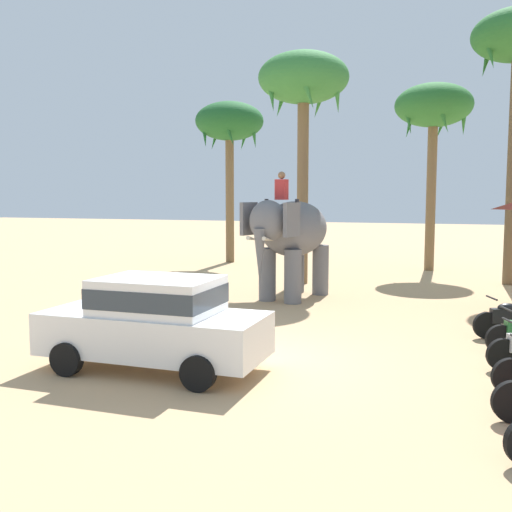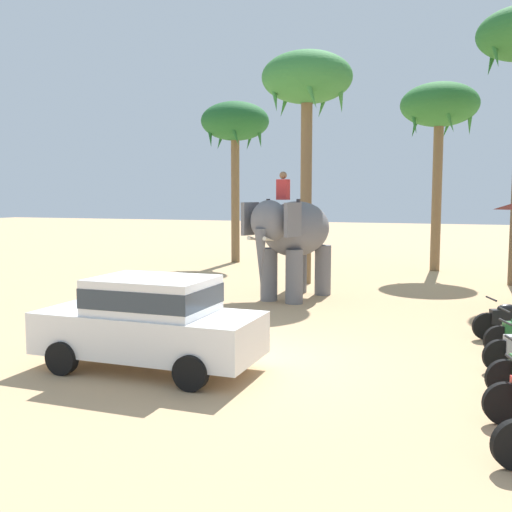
{
  "view_description": "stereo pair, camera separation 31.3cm",
  "coord_description": "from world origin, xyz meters",
  "views": [
    {
      "loc": [
        3.9,
        -10.26,
        3.16
      ],
      "look_at": [
        -1.13,
        4.26,
        1.6
      ],
      "focal_mm": 41.45,
      "sensor_mm": 36.0,
      "label": 1
    },
    {
      "loc": [
        4.2,
        -10.15,
        3.16
      ],
      "look_at": [
        -1.13,
        4.26,
        1.6
      ],
      "focal_mm": 41.45,
      "sensor_mm": 36.0,
      "label": 2
    }
  ],
  "objects": [
    {
      "name": "elephant_with_mahout",
      "position": [
        -1.0,
        7.17,
        1.99
      ],
      "size": [
        2.32,
        4.01,
        3.88
      ],
      "color": "slate",
      "rests_on": "ground"
    },
    {
      "name": "car_sedan_foreground",
      "position": [
        -1.28,
        -0.9,
        0.93
      ],
      "size": [
        4.1,
        1.88,
        1.7
      ],
      "color": "white",
      "rests_on": "ground"
    },
    {
      "name": "palm_tree_near_hut",
      "position": [
        2.68,
        15.83,
        6.71
      ],
      "size": [
        3.2,
        3.2,
        7.83
      ],
      "color": "brown",
      "rests_on": "ground"
    },
    {
      "name": "palm_tree_far_back",
      "position": [
        -1.5,
        10.42,
        7.07
      ],
      "size": [
        3.2,
        3.2,
        8.21
      ],
      "color": "brown",
      "rests_on": "ground"
    },
    {
      "name": "palm_tree_behind_elephant",
      "position": [
        -6.5,
        15.93,
        6.46
      ],
      "size": [
        3.2,
        3.2,
        7.56
      ],
      "color": "brown",
      "rests_on": "ground"
    },
    {
      "name": "ground_plane",
      "position": [
        0.0,
        0.0,
        0.0
      ],
      "size": [
        120.0,
        120.0,
        0.0
      ],
      "primitive_type": "plane",
      "color": "tan"
    }
  ]
}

